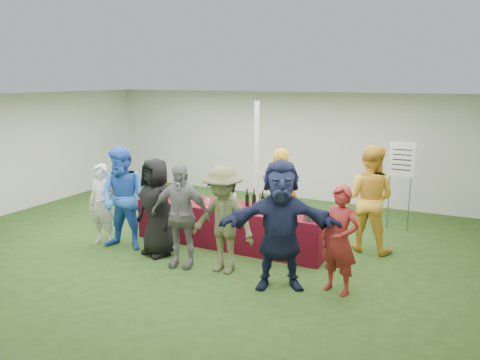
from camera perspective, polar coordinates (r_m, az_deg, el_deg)
The scene contains 18 objects.
ground at distance 8.88m, azimuth -4.25°, elevation -7.64°, with size 60.00×60.00×0.00m, color #284719.
tent at distance 9.34m, azimuth 2.02°, elevation 1.96°, with size 10.00×10.00×10.00m.
serving_table at distance 8.64m, azimuth -1.19°, elevation -5.55°, with size 3.60×0.80×0.75m, color maroon.
wine_bottles at distance 8.36m, azimuth 3.06°, elevation -2.64°, with size 0.75×0.14×0.32m.
wine_glasses at distance 8.41m, azimuth -3.56°, elevation -2.62°, with size 2.78×0.14×0.16m.
water_bottle at distance 8.56m, azimuth -0.65°, elevation -2.40°, with size 0.07×0.07×0.23m.
bar_towel at distance 7.99m, azimuth 9.42°, elevation -4.31°, with size 0.25×0.18×0.03m, color white.
dump_bucket at distance 7.73m, azimuth 8.53°, elevation -4.26°, with size 0.22×0.22×0.18m, color slate.
wine_list_sign at distance 9.82m, azimuth 19.07°, elevation 1.59°, with size 0.50×0.03×1.80m.
staff_pourer at distance 8.74m, azimuth 4.95°, elevation -1.85°, with size 0.65×0.43×1.79m, color gold.
staff_back at distance 8.54m, azimuth 15.43°, elevation -2.18°, with size 0.93×0.72×1.91m, color gold.
customer_0 at distance 8.97m, azimuth -16.47°, elevation -2.88°, with size 0.55×0.36×1.51m, color silver.
customer_1 at distance 8.56m, azimuth -13.96°, elevation -2.24°, with size 0.90×0.70×1.86m, color blue.
customer_2 at distance 8.18m, azimuth -10.17°, elevation -3.27°, with size 0.84×0.54×1.71m, color black.
customer_3 at distance 7.64m, azimuth -7.29°, elevation -4.27°, with size 1.01×0.42×1.72m, color slate.
customer_4 at distance 7.34m, azimuth -2.08°, elevation -4.86°, with size 1.11×0.64×1.72m, color brown.
customer_5 at distance 6.80m, azimuth 4.94°, elevation -5.46°, with size 1.77×0.56×1.91m, color #181E3C.
customer_6 at distance 6.81m, azimuth 12.07°, elevation -7.17°, with size 0.57×0.38×1.57m, color maroon.
Camera 1 is at (4.29, -7.17, 3.02)m, focal length 35.00 mm.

